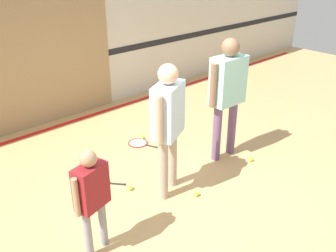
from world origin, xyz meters
The scene contains 13 objects.
ground_plane centered at (0.00, 0.00, 0.00)m, with size 16.00×16.00×0.00m, color tan.
wall_back centered at (0.00, 3.01, 1.60)m, with size 16.00×0.07×3.20m.
wall_panel centered at (-0.17, 2.95, 1.10)m, with size 2.42×0.05×2.20m.
floor_stripe centered at (0.00, 2.67, 0.00)m, with size 14.40×0.10×0.01m.
person_instructor centered at (-0.16, -0.10, 1.06)m, with size 0.59×0.45×1.71m.
person_student_left centered at (-1.43, -0.38, 0.75)m, with size 0.44×0.26×1.21m.
person_student_right centered at (1.08, 0.02, 1.11)m, with size 0.68×0.30×1.80m.
racket_spare_on_floor centered at (0.36, 1.18, 0.01)m, with size 0.41×0.54×0.03m.
racket_second_spare centered at (-0.72, 0.64, 0.01)m, with size 0.44×0.48×0.03m.
tennis_ball_near_instructor centered at (0.03, -0.43, 0.03)m, with size 0.07×0.07×0.07m, color #CCE038.
tennis_ball_by_spare_racket centered at (0.50, 1.26, 0.03)m, with size 0.07×0.07×0.07m, color #CCE038.
tennis_ball_stray_left centered at (-0.52, 0.25, 0.03)m, with size 0.07×0.07×0.07m, color #CCE038.
tennis_ball_stray_right centered at (1.25, -0.38, 0.03)m, with size 0.07×0.07×0.07m, color #CCE038.
Camera 1 is at (-2.89, -3.08, 2.90)m, focal length 40.00 mm.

